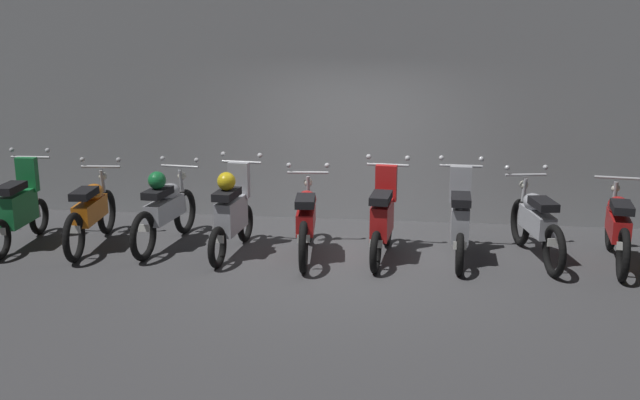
% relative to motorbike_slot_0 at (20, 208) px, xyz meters
% --- Properties ---
extents(ground_plane, '(80.00, 80.00, 0.00)m').
position_rel_motorbike_slot_0_xyz_m(ground_plane, '(4.46, -0.22, -0.53)').
color(ground_plane, '#424244').
extents(back_wall, '(16.92, 0.30, 3.35)m').
position_rel_motorbike_slot_0_xyz_m(back_wall, '(4.46, 2.05, 1.15)').
color(back_wall, gray).
rests_on(back_wall, ground).
extents(motorbike_slot_0, '(0.59, 1.68, 1.29)m').
position_rel_motorbike_slot_0_xyz_m(motorbike_slot_0, '(0.00, 0.00, 0.00)').
color(motorbike_slot_0, black).
rests_on(motorbike_slot_0, ground).
extents(motorbike_slot_1, '(0.59, 1.95, 1.15)m').
position_rel_motorbike_slot_0_xyz_m(motorbike_slot_1, '(0.99, 0.06, -0.04)').
color(motorbike_slot_1, black).
rests_on(motorbike_slot_1, ground).
extents(motorbike_slot_2, '(0.59, 1.95, 1.15)m').
position_rel_motorbike_slot_0_xyz_m(motorbike_slot_2, '(1.99, 0.21, 0.00)').
color(motorbike_slot_2, black).
rests_on(motorbike_slot_2, ground).
extents(motorbike_slot_3, '(0.59, 1.68, 1.29)m').
position_rel_motorbike_slot_0_xyz_m(motorbike_slot_3, '(2.98, -0.01, 0.04)').
color(motorbike_slot_3, black).
rests_on(motorbike_slot_3, ground).
extents(motorbike_slot_4, '(0.59, 1.95, 1.15)m').
position_rel_motorbike_slot_0_xyz_m(motorbike_slot_4, '(3.97, 0.02, -0.04)').
color(motorbike_slot_4, black).
rests_on(motorbike_slot_4, ground).
extents(motorbike_slot_5, '(0.59, 1.68, 1.29)m').
position_rel_motorbike_slot_0_xyz_m(motorbike_slot_5, '(4.96, 0.06, 0.00)').
color(motorbike_slot_5, black).
rests_on(motorbike_slot_5, ground).
extents(motorbike_slot_6, '(0.59, 1.68, 1.29)m').
position_rel_motorbike_slot_0_xyz_m(motorbike_slot_6, '(5.95, 0.10, 0.00)').
color(motorbike_slot_6, black).
rests_on(motorbike_slot_6, ground).
extents(motorbike_slot_7, '(0.60, 1.94, 1.15)m').
position_rel_motorbike_slot_0_xyz_m(motorbike_slot_7, '(6.94, 0.23, -0.04)').
color(motorbike_slot_7, black).
rests_on(motorbike_slot_7, ground).
extents(motorbike_slot_8, '(0.56, 1.94, 1.03)m').
position_rel_motorbike_slot_0_xyz_m(motorbike_slot_8, '(7.94, 0.18, -0.04)').
color(motorbike_slot_8, black).
rests_on(motorbike_slot_8, ground).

